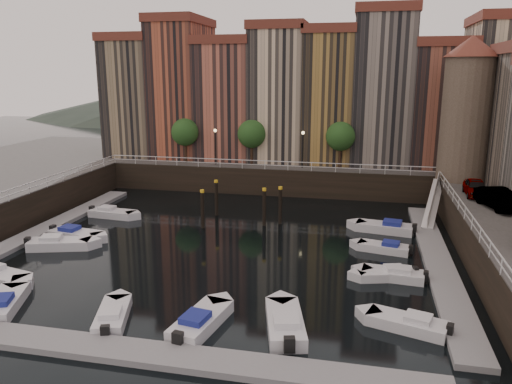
% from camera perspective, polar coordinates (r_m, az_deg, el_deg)
% --- Properties ---
extents(ground, '(200.00, 200.00, 0.00)m').
position_cam_1_polar(ground, '(40.78, -3.46, -5.74)').
color(ground, black).
rests_on(ground, ground).
extents(quay_far, '(80.00, 20.00, 3.00)m').
position_cam_1_polar(quay_far, '(65.00, 2.75, 2.95)').
color(quay_far, black).
rests_on(quay_far, ground).
extents(dock_left, '(2.00, 28.00, 0.35)m').
position_cam_1_polar(dock_left, '(46.82, -23.32, -4.07)').
color(dock_left, gray).
rests_on(dock_left, ground).
extents(dock_right, '(2.00, 28.00, 0.35)m').
position_cam_1_polar(dock_right, '(38.78, 20.01, -7.34)').
color(dock_right, gray).
rests_on(dock_right, ground).
extents(dock_near, '(30.00, 2.00, 0.35)m').
position_cam_1_polar(dock_near, '(26.26, -14.06, -17.29)').
color(dock_near, gray).
rests_on(dock_near, ground).
extents(mountains, '(145.00, 100.00, 18.00)m').
position_cam_1_polar(mountains, '(147.37, 9.07, 11.25)').
color(mountains, '#2D382D').
rests_on(mountains, ground).
extents(far_terrace, '(48.70, 10.30, 17.50)m').
position_cam_1_polar(far_terrace, '(60.99, 5.58, 11.15)').
color(far_terrace, '#8C7859').
rests_on(far_terrace, quay_far).
extents(corner_tower, '(5.20, 5.20, 13.80)m').
position_cam_1_polar(corner_tower, '(52.45, 22.93, 8.94)').
color(corner_tower, '#6B5B4C').
rests_on(corner_tower, quay_right).
extents(promenade_trees, '(21.20, 3.20, 5.20)m').
position_cam_1_polar(promenade_trees, '(56.90, 0.15, 6.62)').
color(promenade_trees, black).
rests_on(promenade_trees, quay_far).
extents(street_lamps, '(10.36, 0.36, 4.18)m').
position_cam_1_polar(street_lamps, '(55.95, 0.26, 5.79)').
color(street_lamps, black).
rests_on(street_lamps, quay_far).
extents(railings, '(36.08, 34.04, 0.52)m').
position_cam_1_polar(railings, '(44.28, -1.82, 0.94)').
color(railings, white).
rests_on(railings, ground).
extents(gangway, '(2.78, 8.32, 3.73)m').
position_cam_1_polar(gangway, '(48.83, 19.62, -0.92)').
color(gangway, white).
rests_on(gangway, ground).
extents(mooring_pilings, '(6.83, 4.49, 3.78)m').
position_cam_1_polar(mooring_pilings, '(45.30, -1.76, -1.56)').
color(mooring_pilings, black).
rests_on(mooring_pilings, ground).
extents(boat_left_1, '(5.08, 3.07, 1.14)m').
position_cam_1_polar(boat_left_1, '(42.17, -21.66, -5.50)').
color(boat_left_1, silver).
rests_on(boat_left_1, ground).
extents(boat_left_2, '(4.89, 2.33, 1.10)m').
position_cam_1_polar(boat_left_2, '(44.08, -20.00, -4.57)').
color(boat_left_2, silver).
rests_on(boat_left_2, ground).
extents(boat_left_3, '(4.74, 2.07, 1.07)m').
position_cam_1_polar(boat_left_3, '(49.48, -16.18, -2.34)').
color(boat_left_3, silver).
rests_on(boat_left_3, ground).
extents(boat_right_0, '(4.56, 2.81, 1.02)m').
position_cam_1_polar(boat_right_0, '(28.81, 17.06, -14.17)').
color(boat_right_0, silver).
rests_on(boat_right_0, ground).
extents(boat_right_1, '(4.18, 2.50, 0.94)m').
position_cam_1_polar(boat_right_1, '(34.87, 14.83, -9.07)').
color(boat_right_1, silver).
rests_on(boat_right_1, ground).
extents(boat_right_2, '(4.33, 1.94, 0.98)m').
position_cam_1_polar(boat_right_2, '(34.90, 15.53, -9.07)').
color(boat_right_2, silver).
rests_on(boat_right_2, ground).
extents(boat_right_3, '(4.21, 2.27, 0.94)m').
position_cam_1_polar(boat_right_3, '(39.79, 14.52, -6.18)').
color(boat_right_3, silver).
rests_on(boat_right_3, ground).
extents(boat_right_4, '(5.17, 2.59, 1.16)m').
position_cam_1_polar(boat_right_4, '(44.54, 14.62, -3.96)').
color(boat_right_4, silver).
rests_on(boat_right_4, ground).
extents(boat_near_0, '(3.15, 4.79, 1.08)m').
position_cam_1_polar(boat_near_0, '(33.08, -26.88, -11.32)').
color(boat_near_0, silver).
rests_on(boat_near_0, ground).
extents(boat_near_1, '(2.76, 4.43, 0.99)m').
position_cam_1_polar(boat_near_1, '(29.50, -16.09, -13.44)').
color(boat_near_1, silver).
rests_on(boat_near_1, ground).
extents(boat_near_2, '(2.55, 5.02, 1.13)m').
position_cam_1_polar(boat_near_2, '(27.89, -6.41, -14.51)').
color(boat_near_2, silver).
rests_on(boat_near_2, ground).
extents(boat_near_3, '(2.99, 5.30, 1.19)m').
position_cam_1_polar(boat_near_3, '(27.51, 3.35, -14.82)').
color(boat_near_3, silver).
rests_on(boat_near_3, ground).
extents(car_a, '(1.85, 4.32, 1.46)m').
position_cam_1_polar(car_a, '(46.67, 23.79, 0.35)').
color(car_a, gray).
rests_on(car_a, quay_right).
extents(car_b, '(2.94, 5.08, 1.58)m').
position_cam_1_polar(car_b, '(43.06, 25.92, -0.81)').
color(car_b, gray).
rests_on(car_b, quay_right).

